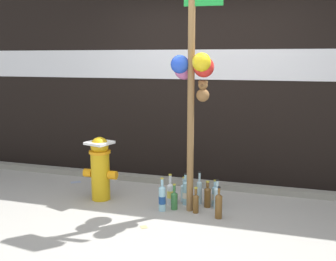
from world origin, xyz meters
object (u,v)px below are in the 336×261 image
(bottle_0, at_px, (217,197))
(bottle_2, at_px, (199,191))
(bottle_4, at_px, (186,192))
(bottle_9, at_px, (219,205))
(fire_hydrant, at_px, (100,167))
(bottle_10, at_px, (184,192))
(bottle_1, at_px, (162,198))
(bottle_7, at_px, (215,195))
(bottle_8, at_px, (196,202))
(memorial_post, at_px, (193,56))
(bottle_3, at_px, (174,200))
(bottle_5, at_px, (207,196))
(bottle_6, at_px, (170,193))

(bottle_0, xyz_separation_m, bottle_2, (-0.23, 0.09, 0.01))
(bottle_4, xyz_separation_m, bottle_9, (0.44, -0.29, -0.00))
(fire_hydrant, relative_size, bottle_2, 1.97)
(fire_hydrant, xyz_separation_m, bottle_10, (0.99, 0.21, -0.28))
(bottle_1, xyz_separation_m, bottle_10, (0.16, 0.35, -0.03))
(bottle_7, distance_m, bottle_8, 0.32)
(fire_hydrant, bearing_deg, memorial_post, -0.81)
(bottle_0, bearing_deg, bottle_4, 176.85)
(memorial_post, distance_m, bottle_3, 1.62)
(bottle_4, height_order, bottle_5, bottle_4)
(bottle_5, distance_m, bottle_6, 0.44)
(memorial_post, relative_size, bottle_5, 8.98)
(bottle_8, bearing_deg, bottle_5, 66.70)
(bottle_4, bearing_deg, bottle_3, -115.25)
(bottle_3, xyz_separation_m, bottle_6, (-0.09, 0.13, 0.03))
(bottle_2, xyz_separation_m, bottle_3, (-0.24, -0.25, -0.04))
(fire_hydrant, distance_m, bottle_4, 1.07)
(fire_hydrant, bearing_deg, bottle_7, 7.87)
(fire_hydrant, height_order, bottle_4, fire_hydrant)
(bottle_2, height_order, bottle_8, bottle_2)
(bottle_3, distance_m, bottle_6, 0.16)
(fire_hydrant, height_order, bottle_9, fire_hydrant)
(bottle_2, distance_m, bottle_3, 0.35)
(bottle_0, relative_size, bottle_10, 1.13)
(bottle_6, bearing_deg, bottle_3, -56.51)
(fire_hydrant, distance_m, bottle_5, 1.33)
(bottle_2, height_order, bottle_9, bottle_2)
(bottle_4, relative_size, bottle_8, 1.28)
(bottle_10, bearing_deg, bottle_9, -37.75)
(bottle_5, bearing_deg, bottle_10, 163.81)
(bottle_10, bearing_deg, bottle_8, -54.31)
(bottle_0, relative_size, bottle_8, 1.17)
(bottle_6, bearing_deg, bottle_8, -25.39)
(memorial_post, distance_m, bottle_6, 1.61)
(bottle_1, bearing_deg, bottle_4, 52.22)
(bottle_1, relative_size, bottle_4, 1.02)
(bottle_7, bearing_deg, bottle_4, -168.52)
(bottle_3, xyz_separation_m, bottle_9, (0.53, -0.11, 0.03))
(bottle_5, bearing_deg, bottle_0, -9.12)
(bottle_4, relative_size, bottle_5, 1.22)
(bottle_1, distance_m, bottle_6, 0.22)
(bottle_2, bearing_deg, bottle_9, -50.96)
(bottle_8, height_order, bottle_10, bottle_10)
(memorial_post, relative_size, bottle_8, 9.44)
(fire_hydrant, xyz_separation_m, bottle_7, (1.37, 0.19, -0.28))
(bottle_7, bearing_deg, memorial_post, -138.88)
(memorial_post, xyz_separation_m, bottle_1, (-0.30, -0.13, -1.58))
(bottle_8, bearing_deg, bottle_0, 43.19)
(bottle_2, relative_size, bottle_9, 1.11)
(bottle_1, xyz_separation_m, bottle_2, (0.35, 0.33, 0.00))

